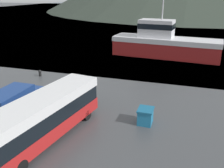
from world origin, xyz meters
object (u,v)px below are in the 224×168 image
at_px(tour_bus, 45,115).
at_px(storage_bin, 145,116).
at_px(fishing_boat, 164,43).
at_px(delivery_van, 15,101).
at_px(small_boat, 145,39).

height_order(tour_bus, storage_bin, tour_bus).
bearing_deg(fishing_boat, delivery_van, -16.45).
bearing_deg(delivery_van, fishing_boat, 68.70).
bearing_deg(storage_bin, fishing_boat, 93.14).
height_order(fishing_boat, storage_bin, fishing_boat).
bearing_deg(storage_bin, small_boat, 100.60).
height_order(delivery_van, small_boat, delivery_van).
height_order(delivery_van, storage_bin, delivery_van).
height_order(tour_bus, delivery_van, tour_bus).
xyz_separation_m(fishing_boat, small_boat, (-5.33, 12.46, -1.89)).
bearing_deg(storage_bin, delivery_van, -171.11).
relative_size(tour_bus, small_boat, 1.49).
bearing_deg(delivery_van, tour_bus, -28.39).
bearing_deg(fishing_boat, storage_bin, 8.39).
bearing_deg(small_boat, tour_bus, 131.42).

